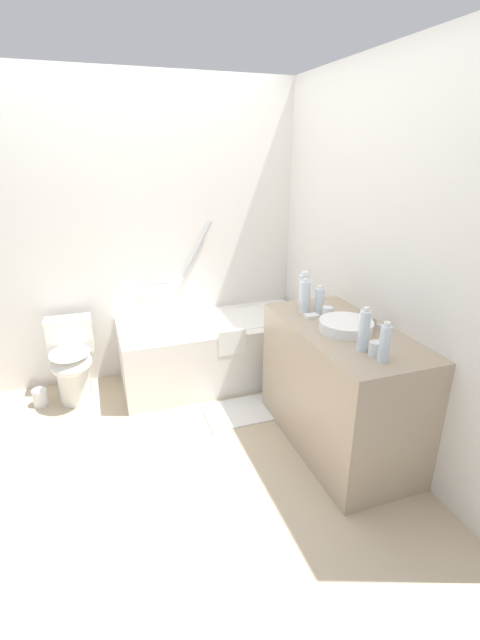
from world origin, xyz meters
TOP-DOWN VIEW (x-y plane):
  - ground_plane at (0.00, 0.00)m, footprint 3.74×3.74m
  - wall_back_tiled at (0.00, 1.29)m, footprint 3.14×0.10m
  - wall_right_mirror at (1.42, 0.00)m, footprint 0.10×2.87m
  - bathtub at (0.56, 0.89)m, footprint 1.56×0.70m
  - toilet at (-0.59, 0.94)m, footprint 0.35×0.50m
  - vanity_counter at (1.08, -0.22)m, footprint 0.58×1.19m
  - sink_basin at (1.07, -0.25)m, footprint 0.33×0.33m
  - sink_faucet at (1.26, -0.25)m, footprint 0.12×0.15m
  - water_bottle_0 at (0.98, 0.12)m, footprint 0.07×0.07m
  - water_bottle_1 at (1.07, 0.09)m, footprint 0.06×0.06m
  - water_bottle_2 at (1.03, -0.67)m, footprint 0.06×0.06m
  - water_bottle_3 at (1.00, -0.52)m, footprint 0.06×0.06m
  - water_bottle_4 at (1.02, 0.23)m, footprint 0.07×0.07m
  - drinking_glass_0 at (1.06, -0.03)m, footprint 0.07×0.07m
  - drinking_glass_1 at (1.03, -0.59)m, footprint 0.07×0.07m
  - soap_dish at (0.98, 0.02)m, footprint 0.09×0.06m
  - bath_mat at (0.64, 0.32)m, footprint 0.65×0.37m
  - toilet_paper_roll at (-0.85, 0.93)m, footprint 0.11×0.11m

SIDE VIEW (x-z plane):
  - ground_plane at x=0.00m, z-range 0.00..0.00m
  - bath_mat at x=0.64m, z-range 0.00..0.01m
  - toilet_paper_roll at x=-0.85m, z-range 0.00..0.14m
  - bathtub at x=0.56m, z-range -0.37..0.95m
  - toilet at x=-0.59m, z-range 0.00..0.65m
  - vanity_counter at x=1.08m, z-range 0.00..0.83m
  - soap_dish at x=0.98m, z-range 0.83..0.85m
  - sink_faucet at x=1.26m, z-range 0.83..0.89m
  - sink_basin at x=1.07m, z-range 0.83..0.90m
  - drinking_glass_1 at x=1.03m, z-range 0.83..0.91m
  - drinking_glass_0 at x=1.06m, z-range 0.83..0.91m
  - water_bottle_1 at x=1.07m, z-range 0.83..1.02m
  - water_bottle_2 at x=1.03m, z-range 0.83..1.05m
  - water_bottle_0 at x=0.98m, z-range 0.83..1.06m
  - water_bottle_3 at x=1.00m, z-range 0.83..1.08m
  - water_bottle_4 at x=1.02m, z-range 0.83..1.08m
  - wall_back_tiled at x=0.00m, z-range 0.00..2.42m
  - wall_right_mirror at x=1.42m, z-range 0.00..2.42m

